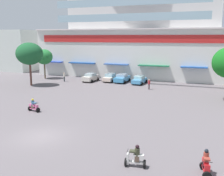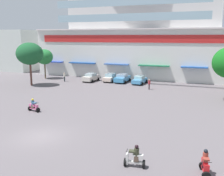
% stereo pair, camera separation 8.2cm
% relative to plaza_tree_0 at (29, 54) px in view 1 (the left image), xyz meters
% --- Properties ---
extents(ground_plane, '(128.00, 128.00, 0.00)m').
position_rel_plaza_tree_0_xyz_m(ground_plane, '(15.07, -5.60, -5.34)').
color(ground_plane, '#60595D').
extents(colonial_building, '(43.07, 19.28, 18.08)m').
position_rel_plaza_tree_0_xyz_m(colonial_building, '(15.07, 18.43, 2.68)').
color(colonial_building, silver).
rests_on(colonial_building, ground).
extents(flank_building_left, '(9.96, 8.13, 9.70)m').
position_rel_plaza_tree_0_xyz_m(flank_building_left, '(-16.13, 15.77, -0.49)').
color(flank_building_left, silver).
rests_on(flank_building_left, ground).
extents(plaza_tree_0, '(4.66, 4.07, 7.21)m').
position_rel_plaza_tree_0_xyz_m(plaza_tree_0, '(0.00, 0.00, 0.00)').
color(plaza_tree_0, brown).
rests_on(plaza_tree_0, ground).
extents(plaza_tree_2, '(3.41, 3.02, 5.76)m').
position_rel_plaza_tree_0_xyz_m(plaza_tree_2, '(-1.96, 6.93, -1.08)').
color(plaza_tree_2, brown).
rests_on(plaza_tree_2, ground).
extents(parked_car_0, '(2.48, 4.01, 1.52)m').
position_rel_plaza_tree_0_xyz_m(parked_car_0, '(7.87, 7.01, -4.57)').
color(parked_car_0, beige).
rests_on(parked_car_0, ground).
extents(parked_car_1, '(2.35, 3.88, 1.50)m').
position_rel_plaza_tree_0_xyz_m(parked_car_1, '(11.35, 8.12, -4.60)').
color(parked_car_1, beige).
rests_on(parked_car_1, ground).
extents(parked_car_2, '(2.54, 4.16, 1.53)m').
position_rel_plaza_tree_0_xyz_m(parked_car_2, '(13.66, 8.05, -4.57)').
color(parked_car_2, '#3D8BC0').
rests_on(parked_car_2, ground).
extents(parked_car_3, '(2.46, 4.13, 1.45)m').
position_rel_plaza_tree_0_xyz_m(parked_car_3, '(16.97, 7.62, -4.61)').
color(parked_car_3, '#4790C3').
rests_on(parked_car_3, ground).
extents(scooter_rider_0, '(1.39, 0.69, 1.51)m').
position_rel_plaza_tree_0_xyz_m(scooter_rider_0, '(23.72, -20.79, -4.71)').
color(scooter_rider_0, black).
rests_on(scooter_rider_0, ground).
extents(scooter_rider_1, '(1.49, 0.80, 1.46)m').
position_rel_plaza_tree_0_xyz_m(scooter_rider_1, '(9.99, -12.74, -4.74)').
color(scooter_rider_1, black).
rests_on(scooter_rider_1, ground).
extents(scooter_rider_2, '(0.73, 1.41, 1.60)m').
position_rel_plaza_tree_0_xyz_m(scooter_rider_2, '(27.90, -20.26, -4.68)').
color(scooter_rider_2, black).
rests_on(scooter_rider_2, ground).
extents(pedestrian_0, '(0.46, 0.46, 1.67)m').
position_rel_plaza_tree_0_xyz_m(pedestrian_0, '(3.35, 5.23, -4.38)').
color(pedestrian_0, '#1B262A').
rests_on(pedestrian_0, ground).
extents(pedestrian_1, '(0.52, 0.52, 1.63)m').
position_rel_plaza_tree_0_xyz_m(pedestrian_1, '(19.55, 3.43, -4.42)').
color(pedestrian_1, '#4E3E45').
rests_on(pedestrian_1, ground).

